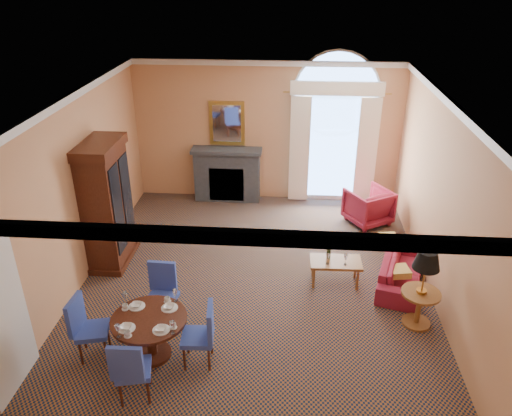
# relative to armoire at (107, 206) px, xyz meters

# --- Properties ---
(ground) EXTENTS (7.50, 7.50, 0.00)m
(ground) POSITION_rel_armoire_xyz_m (2.72, -0.74, -1.12)
(ground) COLOR #111F37
(ground) RESTS_ON ground
(room_envelope) EXTENTS (6.04, 7.52, 3.45)m
(room_envelope) POSITION_rel_armoire_xyz_m (2.69, -0.07, 1.39)
(room_envelope) COLOR tan
(room_envelope) RESTS_ON ground
(armoire) EXTENTS (0.67, 1.19, 2.33)m
(armoire) POSITION_rel_armoire_xyz_m (0.00, 0.00, 0.00)
(armoire) COLOR #36160C
(armoire) RESTS_ON ground
(dining_table) EXTENTS (1.06, 1.06, 0.87)m
(dining_table) POSITION_rel_armoire_xyz_m (1.40, -2.48, -0.62)
(dining_table) COLOR #36160C
(dining_table) RESTS_ON ground
(dining_chair_north) EXTENTS (0.51, 0.51, 0.97)m
(dining_chair_north) POSITION_rel_armoire_xyz_m (1.37, -1.63, -0.57)
(dining_chair_north) COLOR #293FA2
(dining_chair_north) RESTS_ON ground
(dining_chair_south) EXTENTS (0.52, 0.52, 0.97)m
(dining_chair_south) POSITION_rel_armoire_xyz_m (1.38, -3.31, -0.57)
(dining_chair_south) COLOR #293FA2
(dining_chair_south) RESTS_ON ground
(dining_chair_east) EXTENTS (0.48, 0.47, 0.97)m
(dining_chair_east) POSITION_rel_armoire_xyz_m (2.18, -2.56, -0.57)
(dining_chair_east) COLOR #293FA2
(dining_chair_east) RESTS_ON ground
(dining_chair_west) EXTENTS (0.52, 0.52, 0.97)m
(dining_chair_west) POSITION_rel_armoire_xyz_m (0.50, -2.53, -0.57)
(dining_chair_west) COLOR #293FA2
(dining_chair_west) RESTS_ON ground
(sofa) EXTENTS (1.11, 1.79, 0.49)m
(sofa) POSITION_rel_armoire_xyz_m (5.27, -0.38, -0.88)
(sofa) COLOR maroon
(sofa) RESTS_ON ground
(armchair) EXTENTS (1.14, 1.15, 0.77)m
(armchair) POSITION_rel_armoire_xyz_m (4.96, 1.87, -0.74)
(armchair) COLOR maroon
(armchair) RESTS_ON ground
(coffee_table) EXTENTS (0.89, 0.51, 0.79)m
(coffee_table) POSITION_rel_armoire_xyz_m (4.11, -0.47, -0.71)
(coffee_table) COLOR brown
(coffee_table) RESTS_ON ground
(side_table) EXTENTS (0.59, 0.59, 1.28)m
(side_table) POSITION_rel_armoire_xyz_m (5.32, -1.48, -0.29)
(side_table) COLOR brown
(side_table) RESTS_ON ground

